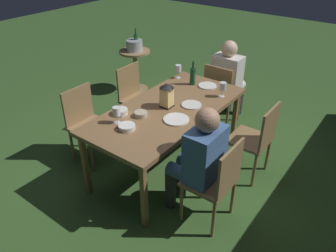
% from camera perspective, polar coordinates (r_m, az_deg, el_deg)
% --- Properties ---
extents(ground_plane, '(16.00, 16.00, 0.00)m').
position_cam_1_polar(ground_plane, '(3.90, 0.00, -6.61)').
color(ground_plane, '#385B28').
extents(dining_table, '(1.87, 0.91, 0.75)m').
position_cam_1_polar(dining_table, '(3.52, 0.00, 2.38)').
color(dining_table, olive).
rests_on(dining_table, ground).
extents(chair_side_left_a, '(0.42, 0.40, 0.87)m').
position_cam_1_polar(chair_side_left_a, '(4.38, -5.58, 5.28)').
color(chair_side_left_a, '#937047').
rests_on(chair_side_left_a, ground).
extents(chair_side_right_a, '(0.42, 0.40, 0.87)m').
position_cam_1_polar(chair_side_right_a, '(3.60, 14.94, -1.95)').
color(chair_side_right_a, '#937047').
rests_on(chair_side_right_a, ground).
extents(chair_head_near, '(0.40, 0.42, 0.87)m').
position_cam_1_polar(chair_head_near, '(4.51, 9.07, 5.81)').
color(chair_head_near, '#937047').
rests_on(chair_head_near, ground).
extents(person_in_cream, '(0.48, 0.38, 1.15)m').
position_cam_1_polar(person_in_cream, '(4.61, 10.42, 8.32)').
color(person_in_cream, white).
rests_on(person_in_cream, ground).
extents(chair_side_left_b, '(0.42, 0.40, 0.87)m').
position_cam_1_polar(chair_side_left_b, '(3.88, -13.83, 0.80)').
color(chair_side_left_b, '#937047').
rests_on(chair_side_left_b, ground).
extents(chair_side_right_b, '(0.42, 0.40, 0.87)m').
position_cam_1_polar(chair_side_right_b, '(2.97, 8.32, -9.12)').
color(chair_side_right_b, '#937047').
rests_on(chair_side_right_b, ground).
extents(person_in_blue, '(0.38, 0.47, 1.15)m').
position_cam_1_polar(person_in_blue, '(2.95, 5.24, -5.46)').
color(person_in_blue, '#426699').
rests_on(person_in_blue, ground).
extents(lantern_centerpiece, '(0.15, 0.15, 0.27)m').
position_cam_1_polar(lantern_centerpiece, '(3.45, -0.21, 5.54)').
color(lantern_centerpiece, black).
rests_on(lantern_centerpiece, dining_table).
extents(green_bottle_on_table, '(0.07, 0.07, 0.29)m').
position_cam_1_polar(green_bottle_on_table, '(4.00, 4.28, 8.62)').
color(green_bottle_on_table, '#144723').
rests_on(green_bottle_on_table, dining_table).
extents(wine_glass_a, '(0.08, 0.08, 0.17)m').
position_cam_1_polar(wine_glass_a, '(3.73, 9.41, 6.67)').
color(wine_glass_a, silver).
rests_on(wine_glass_a, dining_table).
extents(wine_glass_b, '(0.08, 0.08, 0.17)m').
position_cam_1_polar(wine_glass_b, '(3.20, -8.86, 2.39)').
color(wine_glass_b, silver).
rests_on(wine_glass_b, dining_table).
extents(wine_glass_c, '(0.08, 0.08, 0.17)m').
position_cam_1_polar(wine_glass_c, '(4.17, 1.78, 9.78)').
color(wine_glass_c, silver).
rests_on(wine_glass_c, dining_table).
extents(plate_a, '(0.21, 0.21, 0.01)m').
position_cam_1_polar(plate_a, '(3.54, 4.05, 3.66)').
color(plate_a, silver).
rests_on(plate_a, dining_table).
extents(plate_b, '(0.22, 0.22, 0.01)m').
position_cam_1_polar(plate_b, '(4.00, 6.80, 6.90)').
color(plate_b, white).
rests_on(plate_b, dining_table).
extents(plate_c, '(0.26, 0.26, 0.01)m').
position_cam_1_polar(plate_c, '(3.26, 1.42, 1.14)').
color(plate_c, white).
rests_on(plate_c, dining_table).
extents(bowl_olives, '(0.15, 0.15, 0.06)m').
position_cam_1_polar(bowl_olives, '(3.39, -8.18, 2.50)').
color(bowl_olives, silver).
rests_on(bowl_olives, dining_table).
extents(bowl_bread, '(0.16, 0.16, 0.04)m').
position_cam_1_polar(bowl_bread, '(3.14, -7.11, -0.14)').
color(bowl_bread, silver).
rests_on(bowl_bread, dining_table).
extents(bowl_salad, '(0.13, 0.13, 0.05)m').
position_cam_1_polar(bowl_salad, '(3.33, -4.69, 2.08)').
color(bowl_salad, '#BCAD8E').
rests_on(bowl_salad, dining_table).
extents(side_table, '(0.50, 0.50, 0.68)m').
position_cam_1_polar(side_table, '(5.54, -5.63, 10.52)').
color(side_table, '#9E7A51').
rests_on(side_table, ground).
extents(ice_bucket, '(0.26, 0.26, 0.34)m').
position_cam_1_polar(ice_bucket, '(5.43, -5.80, 13.76)').
color(ice_bucket, '#B2B7BF').
rests_on(ice_bucket, side_table).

